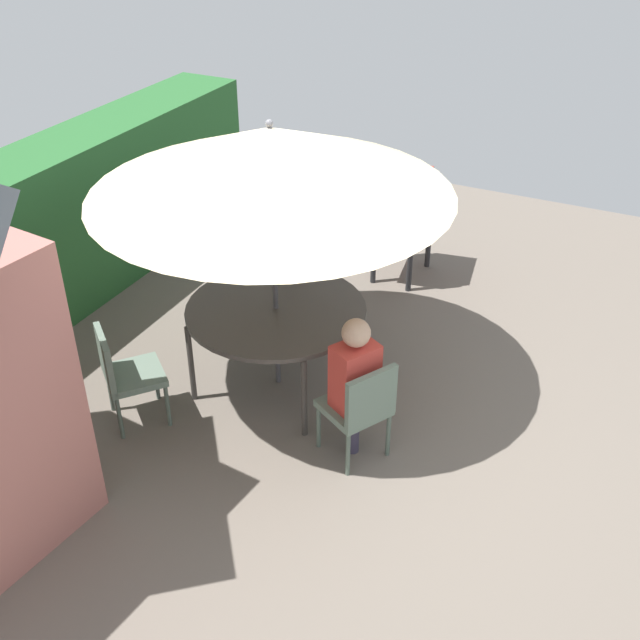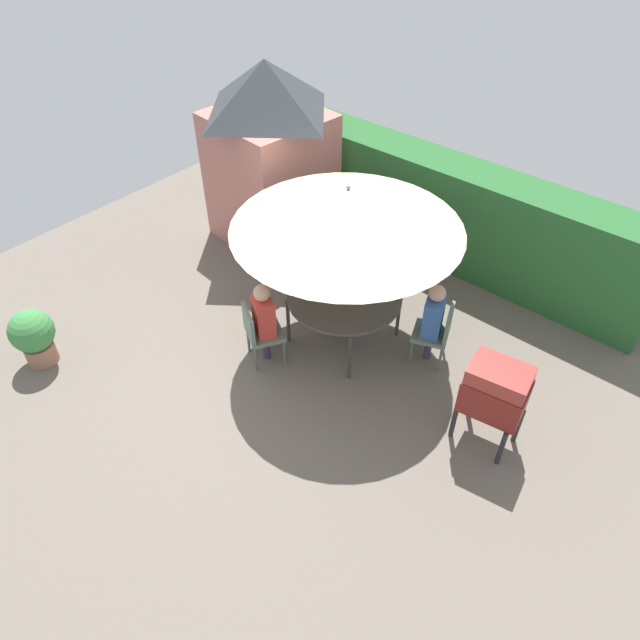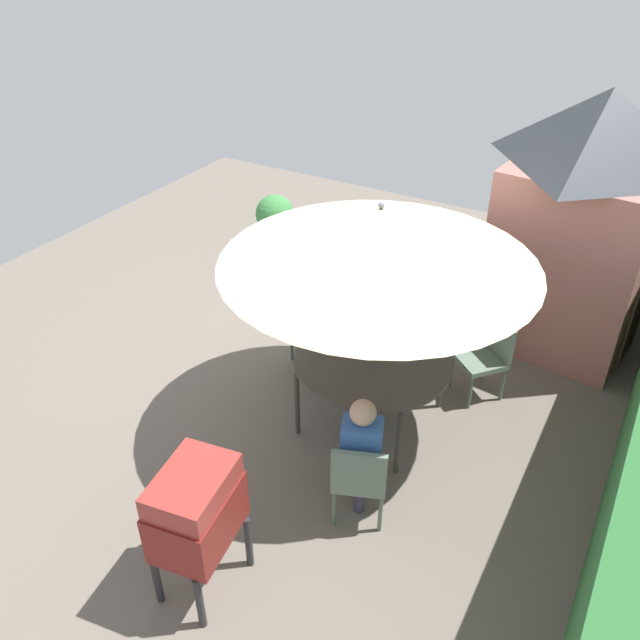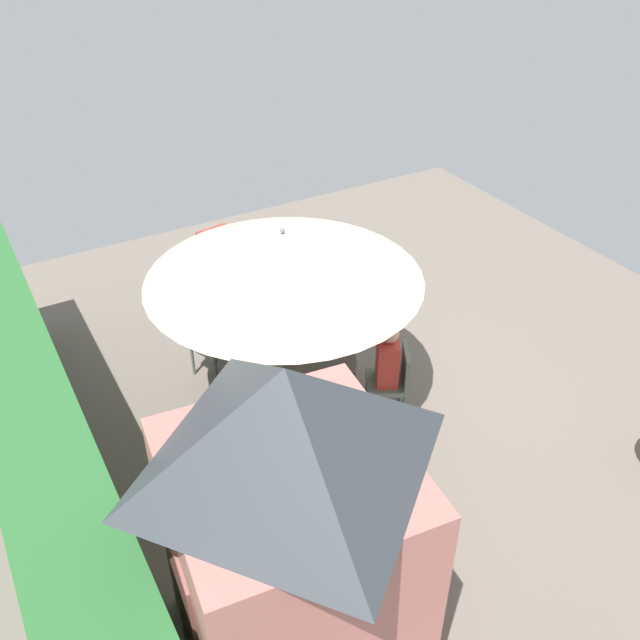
{
  "view_description": "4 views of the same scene",
  "coord_description": "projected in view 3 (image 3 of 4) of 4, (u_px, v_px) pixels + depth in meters",
  "views": [
    {
      "loc": [
        -4.63,
        -2.05,
        4.28
      ],
      "look_at": [
        0.26,
        0.34,
        0.81
      ],
      "focal_mm": 43.24,
      "sensor_mm": 36.0,
      "label": 1
    },
    {
      "loc": [
        4.01,
        -4.07,
        5.77
      ],
      "look_at": [
        0.44,
        0.09,
        0.89
      ],
      "focal_mm": 32.61,
      "sensor_mm": 36.0,
      "label": 2
    },
    {
      "loc": [
        5.02,
        2.9,
        4.64
      ],
      "look_at": [
        0.12,
        0.07,
        0.92
      ],
      "focal_mm": 36.51,
      "sensor_mm": 36.0,
      "label": 3
    },
    {
      "loc": [
        -5.31,
        3.54,
        5.61
      ],
      "look_at": [
        0.3,
        0.34,
        1.18
      ],
      "focal_mm": 39.14,
      "sensor_mm": 36.0,
      "label": 4
    }
  ],
  "objects": [
    {
      "name": "person_in_red",
      "position": [
        315.0,
        307.0,
        7.25
      ],
      "size": [
        0.41,
        0.38,
        1.26
      ],
      "color": "#CC3D33",
      "rests_on": "ground"
    },
    {
      "name": "chair_near_shed",
      "position": [
        311.0,
        323.0,
        7.45
      ],
      "size": [
        0.63,
        0.63,
        0.9
      ],
      "color": "slate",
      "rests_on": "ground"
    },
    {
      "name": "potted_plant_by_shed",
      "position": [
        275.0,
        219.0,
        9.94
      ],
      "size": [
        0.59,
        0.59,
        0.85
      ],
      "color": "#936651",
      "rests_on": "ground"
    },
    {
      "name": "person_in_blue",
      "position": [
        361.0,
        446.0,
        5.42
      ],
      "size": [
        0.35,
        0.4,
        1.26
      ],
      "color": "#3866B2",
      "rests_on": "ground"
    },
    {
      "name": "chair_far_side",
      "position": [
        359.0,
        476.0,
        5.49
      ],
      "size": [
        0.6,
        0.6,
        0.9
      ],
      "color": "slate",
      "rests_on": "ground"
    },
    {
      "name": "ground_plane",
      "position": [
        320.0,
        381.0,
        7.4
      ],
      "size": [
        11.0,
        11.0,
        0.0
      ],
      "primitive_type": "plane",
      "color": "#6B6056"
    },
    {
      "name": "patio_table",
      "position": [
        373.0,
        362.0,
        6.45
      ],
      "size": [
        1.57,
        1.57,
        0.79
      ],
      "color": "#47423D",
      "rests_on": "ground"
    },
    {
      "name": "garden_shed",
      "position": [
        583.0,
        220.0,
        7.38
      ],
      "size": [
        1.96,
        1.9,
        3.01
      ],
      "color": "#B26B60",
      "rests_on": "ground"
    },
    {
      "name": "bbq_grill",
      "position": [
        196.0,
        510.0,
        4.78
      ],
      "size": [
        0.77,
        0.6,
        1.2
      ],
      "color": "maroon",
      "rests_on": "ground"
    },
    {
      "name": "chair_toward_hedge",
      "position": [
        487.0,
        353.0,
        6.96
      ],
      "size": [
        0.65,
        0.65,
        0.9
      ],
      "color": "slate",
      "rests_on": "ground"
    },
    {
      "name": "patio_umbrella",
      "position": [
        380.0,
        237.0,
        5.7
      ],
      "size": [
        2.92,
        2.92,
        2.45
      ],
      "color": "#4C4C51",
      "rests_on": "ground"
    }
  ]
}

